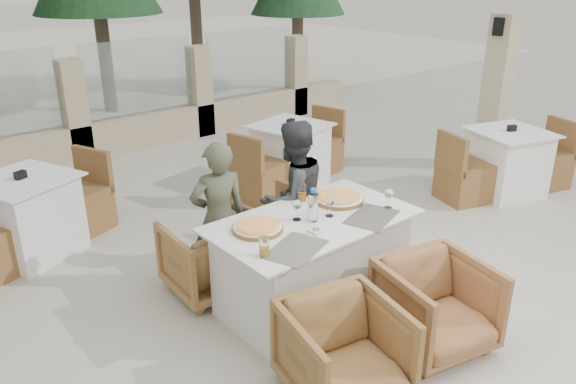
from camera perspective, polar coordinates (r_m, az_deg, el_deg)
ground at (r=4.63m, az=2.03°, el=-11.72°), size 80.00×80.00×0.00m
perimeter_wall_far at (r=8.26m, az=-20.96°, el=8.35°), size 10.00×0.34×1.60m
lantern_pillar at (r=7.95m, az=20.42°, el=9.42°), size 0.34×0.34×2.00m
dining_table at (r=4.47m, az=2.49°, el=-7.24°), size 1.60×0.90×0.77m
placemat_near_left at (r=3.86m, az=0.80°, el=-5.82°), size 0.53×0.44×0.00m
placemat_near_right at (r=4.37m, az=8.50°, el=-2.52°), size 0.52×0.43×0.00m
pizza_left at (r=4.11m, az=-3.11°, el=-3.61°), size 0.39×0.39×0.05m
pizza_right at (r=4.62m, az=5.19°, el=-0.62°), size 0.51×0.51×0.05m
water_bottle at (r=4.21m, az=2.56°, el=-1.32°), size 0.09×0.09×0.26m
wine_glass_centre at (r=4.24m, az=0.91°, el=-1.72°), size 0.10×0.10×0.18m
wine_glass_near at (r=4.32m, az=4.24°, el=-1.34°), size 0.09×0.09×0.18m
wine_glass_corner at (r=4.51m, az=10.19°, el=-0.55°), size 0.09×0.09×0.18m
beer_glass_left at (r=3.75m, az=-2.43°, el=-5.56°), size 0.08×0.08×0.14m
beer_glass_right at (r=4.59m, az=1.42°, el=-0.04°), size 0.09×0.09×0.15m
olive_dish at (r=4.06m, az=2.87°, el=-3.97°), size 0.11×0.11×0.04m
armchair_far_left at (r=4.76m, az=-7.99°, el=-6.52°), size 0.71×0.73×0.63m
armchair_far_right at (r=5.14m, az=-0.79°, el=-3.75°), size 0.80×0.82×0.66m
armchair_near_left at (r=3.67m, az=5.71°, el=-15.99°), size 0.84×0.85×0.65m
armchair_near_right at (r=4.20m, az=14.79°, el=-11.12°), size 0.84×0.86×0.66m
diner_left at (r=4.63m, az=-7.03°, el=-2.64°), size 0.54×0.43×1.30m
diner_right at (r=4.87m, az=0.50°, el=-0.64°), size 0.68×0.54×1.38m
bg_table_a at (r=5.78m, az=-24.86°, el=-2.32°), size 1.83×1.36×0.77m
bg_table_b at (r=6.93m, az=0.26°, el=3.79°), size 1.78×1.16×0.77m
bg_table_c at (r=7.16m, az=21.32°, el=2.83°), size 1.81×1.27×0.77m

